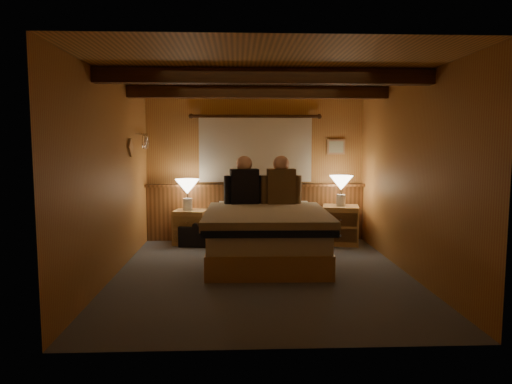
{
  "coord_description": "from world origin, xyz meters",
  "views": [
    {
      "loc": [
        -0.3,
        -5.51,
        1.6
      ],
      "look_at": [
        -0.06,
        0.4,
        0.97
      ],
      "focal_mm": 32.0,
      "sensor_mm": 36.0,
      "label": 1
    }
  ],
  "objects": [
    {
      "name": "floor",
      "position": [
        0.0,
        0.0,
        0.0
      ],
      "size": [
        4.2,
        4.2,
        0.0
      ],
      "primitive_type": "plane",
      "color": "#555C66",
      "rests_on": "ground"
    },
    {
      "name": "duffel_bag",
      "position": [
        -0.94,
        1.6,
        0.17
      ],
      "size": [
        0.57,
        0.39,
        0.38
      ],
      "rotation": [
        0.0,
        0.0,
        -0.13
      ],
      "color": "black",
      "rests_on": "floor"
    },
    {
      "name": "person_left",
      "position": [
        -0.2,
        1.3,
        1.0
      ],
      "size": [
        0.61,
        0.29,
        0.74
      ],
      "rotation": [
        0.0,
        0.0,
        0.11
      ],
      "color": "black",
      "rests_on": "bed"
    },
    {
      "name": "person_right",
      "position": [
        0.35,
        1.28,
        1.0
      ],
      "size": [
        0.62,
        0.25,
        0.75
      ],
      "rotation": [
        0.0,
        0.0,
        0.02
      ],
      "color": "#513A20",
      "rests_on": "bed"
    },
    {
      "name": "wall_left",
      "position": [
        -1.8,
        0.0,
        1.2
      ],
      "size": [
        0.0,
        4.2,
        4.2
      ],
      "primitive_type": "plane",
      "rotation": [
        1.57,
        0.0,
        1.57
      ],
      "color": "#B58741",
      "rests_on": "floor"
    },
    {
      "name": "nightstand_right",
      "position": [
        1.35,
        1.65,
        0.31
      ],
      "size": [
        0.65,
        0.61,
        0.62
      ],
      "rotation": [
        0.0,
        0.0,
        -0.21
      ],
      "color": "#AD8549",
      "rests_on": "floor"
    },
    {
      "name": "coat_rail",
      "position": [
        -1.72,
        1.58,
        1.67
      ],
      "size": [
        0.05,
        0.55,
        0.24
      ],
      "color": "silver",
      "rests_on": "wall_left"
    },
    {
      "name": "wall_right",
      "position": [
        1.8,
        0.0,
        1.2
      ],
      "size": [
        0.0,
        4.2,
        4.2
      ],
      "primitive_type": "plane",
      "rotation": [
        1.57,
        0.0,
        -1.57
      ],
      "color": "#B58741",
      "rests_on": "floor"
    },
    {
      "name": "framed_print",
      "position": [
        1.35,
        2.08,
        1.55
      ],
      "size": [
        0.3,
        0.04,
        0.25
      ],
      "color": "tan",
      "rests_on": "wall_back"
    },
    {
      "name": "ceiling_beams",
      "position": [
        0.0,
        0.15,
        2.31
      ],
      "size": [
        3.6,
        1.65,
        0.16
      ],
      "color": "#432A10",
      "rests_on": "ceiling"
    },
    {
      "name": "nightstand_left",
      "position": [
        -1.06,
        1.75,
        0.27
      ],
      "size": [
        0.56,
        0.52,
        0.55
      ],
      "rotation": [
        0.0,
        0.0,
        -0.16
      ],
      "color": "#AD8549",
      "rests_on": "floor"
    },
    {
      "name": "ceiling",
      "position": [
        0.0,
        0.0,
        2.4
      ],
      "size": [
        4.2,
        4.2,
        0.0
      ],
      "primitive_type": "plane",
      "rotation": [
        3.14,
        0.0,
        0.0
      ],
      "color": "#E2A554",
      "rests_on": "wall_back"
    },
    {
      "name": "curtain_window",
      "position": [
        0.0,
        2.03,
        1.52
      ],
      "size": [
        2.18,
        0.09,
        1.11
      ],
      "color": "#432A10",
      "rests_on": "wall_back"
    },
    {
      "name": "wainscot",
      "position": [
        0.0,
        2.04,
        0.49
      ],
      "size": [
        3.6,
        0.23,
        0.94
      ],
      "color": "brown",
      "rests_on": "wall_back"
    },
    {
      "name": "wall_back",
      "position": [
        0.0,
        2.1,
        1.2
      ],
      "size": [
        3.6,
        0.0,
        3.6
      ],
      "primitive_type": "plane",
      "rotation": [
        1.57,
        0.0,
        0.0
      ],
      "color": "#B58741",
      "rests_on": "floor"
    },
    {
      "name": "lamp_left",
      "position": [
        -1.09,
        1.72,
        0.9
      ],
      "size": [
        0.38,
        0.38,
        0.5
      ],
      "color": "silver",
      "rests_on": "nightstand_left"
    },
    {
      "name": "wall_front",
      "position": [
        0.0,
        -2.1,
        1.2
      ],
      "size": [
        3.6,
        0.0,
        3.6
      ],
      "primitive_type": "plane",
      "rotation": [
        -1.57,
        0.0,
        0.0
      ],
      "color": "#B58741",
      "rests_on": "floor"
    },
    {
      "name": "lamp_right",
      "position": [
        1.35,
        1.63,
        0.96
      ],
      "size": [
        0.37,
        0.37,
        0.48
      ],
      "color": "silver",
      "rests_on": "nightstand_right"
    },
    {
      "name": "bed",
      "position": [
        0.09,
        0.6,
        0.37
      ],
      "size": [
        1.65,
        2.1,
        0.71
      ],
      "rotation": [
        0.0,
        0.0,
        -0.02
      ],
      "color": "#AD8549",
      "rests_on": "floor"
    }
  ]
}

